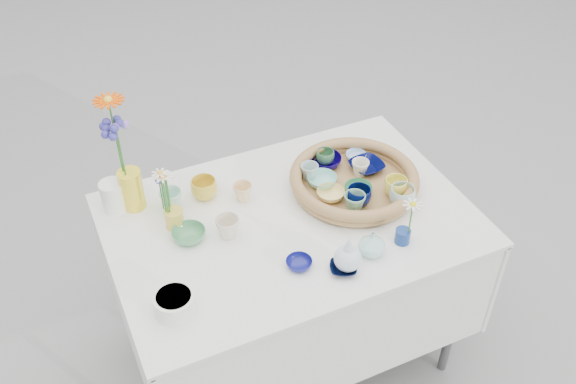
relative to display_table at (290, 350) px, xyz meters
name	(u,v)px	position (x,y,z in m)	size (l,w,h in m)	color
ground	(290,350)	(0.00, 0.00, 0.00)	(80.00, 80.00, 0.00)	gray
display_table	(290,350)	(0.00, 0.00, 0.00)	(1.26, 0.86, 0.77)	white
wicker_tray	(354,181)	(0.28, 0.05, 0.80)	(0.47, 0.47, 0.08)	olive
tray_ceramic_0	(326,161)	(0.24, 0.20, 0.80)	(0.12, 0.12, 0.04)	#090049
tray_ceramic_1	(367,166)	(0.37, 0.11, 0.80)	(0.12, 0.12, 0.03)	#000434
tray_ceramic_2	(396,187)	(0.39, -0.06, 0.82)	(0.09, 0.09, 0.07)	#FCE852
tray_ceramic_3	(358,190)	(0.27, 0.00, 0.80)	(0.10, 0.10, 0.03)	#398D53
tray_ceramic_4	(354,203)	(0.21, -0.07, 0.82)	(0.08, 0.08, 0.07)	#72B18C
tray_ceramic_5	(322,181)	(0.18, 0.10, 0.80)	(0.11, 0.11, 0.03)	#89D9C8
tray_ceramic_6	(309,172)	(0.15, 0.15, 0.81)	(0.07, 0.07, 0.06)	#ABC5C0
tray_ceramic_7	(360,168)	(0.33, 0.10, 0.81)	(0.07, 0.07, 0.06)	white
tray_ceramic_8	(356,156)	(0.36, 0.19, 0.80)	(0.08, 0.08, 0.02)	#ABD0F9
tray_ceramic_9	(359,197)	(0.24, -0.05, 0.82)	(0.09, 0.09, 0.07)	#040D3D
tray_ceramic_10	(331,194)	(0.17, 0.02, 0.80)	(0.10, 0.10, 0.03)	#FFDD7E
tray_ceramic_11	(402,196)	(0.38, -0.11, 0.82)	(0.09, 0.09, 0.07)	silver
tray_ceramic_12	(325,157)	(0.24, 0.21, 0.81)	(0.07, 0.07, 0.06)	#3A7146
loose_ceramic_0	(204,189)	(-0.23, 0.24, 0.80)	(0.10, 0.10, 0.08)	gold
loose_ceramic_1	(243,192)	(-0.11, 0.17, 0.80)	(0.07, 0.07, 0.07)	#F7D08F
loose_ceramic_2	(189,235)	(-0.35, 0.05, 0.78)	(0.11, 0.11, 0.04)	#4B935C
loose_ceramic_3	(228,227)	(-0.23, 0.01, 0.80)	(0.08, 0.08, 0.08)	beige
loose_ceramic_4	(299,264)	(-0.07, -0.22, 0.78)	(0.09, 0.09, 0.03)	navy
loose_ceramic_5	(171,200)	(-0.36, 0.23, 0.80)	(0.08, 0.08, 0.07)	#A6DEC4
loose_ceramic_6	(343,268)	(0.05, -0.30, 0.78)	(0.09, 0.09, 0.02)	black
fluted_bowl	(175,303)	(-0.49, -0.23, 0.80)	(0.13, 0.13, 0.07)	white
bud_vase_paleblue	(348,253)	(0.07, -0.29, 0.83)	(0.09, 0.09, 0.14)	silver
bud_vase_seafoam	(372,244)	(0.17, -0.27, 0.81)	(0.09, 0.09, 0.09)	#A8E3D4
bud_vase_cobalt	(403,236)	(0.29, -0.26, 0.79)	(0.05, 0.05, 0.05)	navy
single_daisy	(411,218)	(0.30, -0.27, 0.88)	(0.08, 0.08, 0.14)	white
tall_vase_yellow	(132,190)	(-0.48, 0.29, 0.84)	(0.08, 0.08, 0.15)	yellow
gerbera	(116,137)	(-0.49, 0.31, 1.06)	(0.12, 0.12, 0.30)	#F85100
hydrangea	(121,153)	(-0.49, 0.28, 1.01)	(0.07, 0.07, 0.26)	#39359A
white_pitcher	(113,196)	(-0.54, 0.31, 0.82)	(0.12, 0.09, 0.12)	white
daisy_cup	(174,218)	(-0.38, 0.13, 0.80)	(0.07, 0.07, 0.07)	yellow
daisy_posy	(165,191)	(-0.39, 0.14, 0.92)	(0.08, 0.08, 0.17)	white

